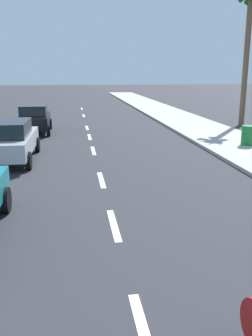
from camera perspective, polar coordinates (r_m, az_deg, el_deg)
ground_plane at (r=17.52m, az=-5.30°, el=3.54°), size 160.00×160.00×0.00m
sidewalk_strip at (r=20.86m, az=13.19°, el=5.20°), size 3.60×80.00×0.14m
lane_stripe_2 at (r=5.37m, az=2.81°, el=-24.19°), size 0.16×1.80×0.01m
lane_stripe_3 at (r=8.47m, az=-1.89°, el=-8.73°), size 0.16×1.80×0.01m
lane_stripe_4 at (r=11.87m, az=-3.82°, el=-1.83°), size 0.16×1.80×0.01m
lane_stripe_5 at (r=16.25m, az=-5.06°, el=2.68°), size 0.16×1.80×0.01m
lane_stripe_6 at (r=19.71m, az=-5.65°, el=4.79°), size 0.16×1.80×0.01m
lane_stripe_7 at (r=22.99m, az=-6.04°, el=6.19°), size 0.16×1.80×0.01m
lane_stripe_8 at (r=29.41m, az=-6.56°, el=8.03°), size 0.16×1.80×0.01m
lane_stripe_9 at (r=35.13m, az=-6.86°, el=9.09°), size 0.16×1.80×0.01m
parked_car_silver at (r=14.88m, az=-17.78°, el=4.19°), size 2.07×4.41×1.57m
parked_car_black at (r=21.46m, az=-13.96°, el=7.47°), size 1.83×3.83×1.57m
palm_tree_far at (r=25.06m, az=18.49°, el=21.09°), size 1.60×1.71×8.77m
trash_bin_far at (r=17.57m, az=18.33°, el=4.80°), size 0.60×0.60×0.87m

